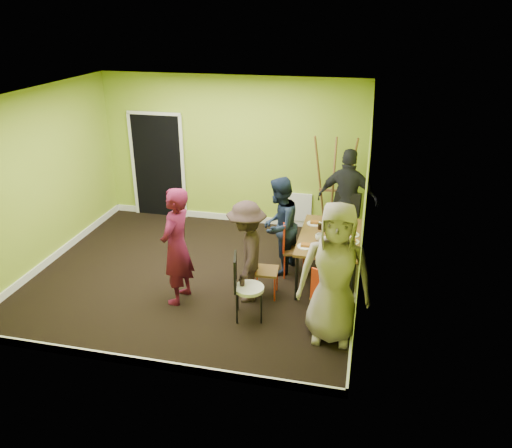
{
  "coord_description": "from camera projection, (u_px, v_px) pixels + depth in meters",
  "views": [
    {
      "loc": [
        2.46,
        -6.55,
        3.91
      ],
      "look_at": [
        0.97,
        0.0,
        0.97
      ],
      "focal_mm": 35.0,
      "sensor_mm": 36.0,
      "label": 1
    }
  ],
  "objects": [
    {
      "name": "person_standing",
      "position": [
        177.0,
        246.0,
        6.9
      ],
      "size": [
        0.48,
        0.67,
        1.71
      ],
      "primitive_type": "imported",
      "rotation": [
        0.0,
        0.0,
        -1.69
      ],
      "color": "#510E28",
      "rests_on": "ground"
    },
    {
      "name": "chair_back_end",
      "position": [
        346.0,
        211.0,
        8.42
      ],
      "size": [
        0.49,
        0.56,
        1.04
      ],
      "rotation": [
        0.0,
        0.0,
        2.99
      ],
      "color": "red",
      "rests_on": "ground"
    },
    {
      "name": "cup_b",
      "position": [
        342.0,
        233.0,
        7.44
      ],
      "size": [
        0.09,
        0.09,
        0.09
      ],
      "primitive_type": "imported",
      "color": "white",
      "rests_on": "dining_table"
    },
    {
      "name": "person_left_far",
      "position": [
        279.0,
        226.0,
        7.71
      ],
      "size": [
        0.74,
        0.87,
        1.56
      ],
      "primitive_type": "imported",
      "rotation": [
        0.0,
        0.0,
        -1.78
      ],
      "color": "#151F34",
      "rests_on": "ground"
    },
    {
      "name": "person_left_near",
      "position": [
        247.0,
        252.0,
        6.99
      ],
      "size": [
        0.71,
        1.04,
        1.49
      ],
      "primitive_type": "imported",
      "rotation": [
        0.0,
        0.0,
        -1.4
      ],
      "color": "#2D201E",
      "rests_on": "ground"
    },
    {
      "name": "glass_front",
      "position": [
        339.0,
        249.0,
        6.95
      ],
      "size": [
        0.07,
        0.07,
        0.09
      ],
      "primitive_type": "cylinder",
      "color": "black",
      "rests_on": "dining_table"
    },
    {
      "name": "dining_table",
      "position": [
        330.0,
        239.0,
        7.5
      ],
      "size": [
        0.9,
        1.5,
        0.75
      ],
      "color": "black",
      "rests_on": "ground"
    },
    {
      "name": "room_walls",
      "position": [
        193.0,
        216.0,
        7.56
      ],
      "size": [
        5.04,
        4.54,
        2.82
      ],
      "color": "#95B42E",
      "rests_on": "ground"
    },
    {
      "name": "glass_back",
      "position": [
        342.0,
        222.0,
        7.81
      ],
      "size": [
        0.06,
        0.06,
        0.1
      ],
      "primitive_type": "cylinder",
      "color": "black",
      "rests_on": "dining_table"
    },
    {
      "name": "plate_near_left",
      "position": [
        314.0,
        224.0,
        7.87
      ],
      "size": [
        0.24,
        0.24,
        0.01
      ],
      "primitive_type": "cylinder",
      "color": "white",
      "rests_on": "dining_table"
    },
    {
      "name": "person_back_end",
      "position": [
        348.0,
        200.0,
        8.48
      ],
      "size": [
        1.08,
        0.57,
        1.77
      ],
      "primitive_type": "imported",
      "rotation": [
        0.0,
        0.0,
        3.01
      ],
      "color": "black",
      "rests_on": "ground"
    },
    {
      "name": "plate_wall_front",
      "position": [
        351.0,
        242.0,
        7.27
      ],
      "size": [
        0.23,
        0.23,
        0.01
      ],
      "primitive_type": "cylinder",
      "color": "white",
      "rests_on": "dining_table"
    },
    {
      "name": "chair_bentwood",
      "position": [
        244.0,
        284.0,
        6.64
      ],
      "size": [
        0.44,
        0.43,
        0.93
      ],
      "rotation": [
        0.0,
        0.0,
        -1.35
      ],
      "color": "black",
      "rests_on": "ground"
    },
    {
      "name": "easel",
      "position": [
        333.0,
        188.0,
        8.84
      ],
      "size": [
        0.76,
        0.72,
        1.9
      ],
      "color": "brown",
      "rests_on": "ground"
    },
    {
      "name": "chair_front_end",
      "position": [
        326.0,
        294.0,
        6.46
      ],
      "size": [
        0.47,
        0.47,
        0.86
      ],
      "rotation": [
        0.0,
        0.0,
        -0.42
      ],
      "color": "red",
      "rests_on": "ground"
    },
    {
      "name": "plate_far_front",
      "position": [
        327.0,
        254.0,
        6.9
      ],
      "size": [
        0.22,
        0.22,
        0.01
      ],
      "primitive_type": "cylinder",
      "color": "white",
      "rests_on": "dining_table"
    },
    {
      "name": "blue_bottle",
      "position": [
        345.0,
        239.0,
        7.16
      ],
      "size": [
        0.08,
        0.08,
        0.19
      ],
      "primitive_type": "cylinder",
      "color": "blue",
      "rests_on": "dining_table"
    },
    {
      "name": "ground",
      "position": [
        196.0,
        274.0,
        7.92
      ],
      "size": [
        5.0,
        5.0,
        0.0
      ],
      "primitive_type": "plane",
      "color": "black",
      "rests_on": "ground"
    },
    {
      "name": "person_front_end",
      "position": [
        335.0,
        274.0,
        6.06
      ],
      "size": [
        0.91,
        0.59,
        1.84
      ],
      "primitive_type": "imported",
      "rotation": [
        0.0,
        0.0,
        0.01
      ],
      "color": "gray",
      "rests_on": "ground"
    },
    {
      "name": "cup_a",
      "position": [
        320.0,
        237.0,
        7.3
      ],
      "size": [
        0.13,
        0.13,
        0.1
      ],
      "primitive_type": "imported",
      "color": "white",
      "rests_on": "dining_table"
    },
    {
      "name": "plate_far_back",
      "position": [
        334.0,
        220.0,
        8.0
      ],
      "size": [
        0.25,
        0.25,
        0.01
      ],
      "primitive_type": "cylinder",
      "color": "white",
      "rests_on": "dining_table"
    },
    {
      "name": "chair_left_far",
      "position": [
        290.0,
        245.0,
        7.74
      ],
      "size": [
        0.44,
        0.44,
        0.91
      ],
      "rotation": [
        0.0,
        0.0,
        -1.38
      ],
      "color": "red",
      "rests_on": "ground"
    },
    {
      "name": "orange_bottle",
      "position": [
        325.0,
        227.0,
        7.69
      ],
      "size": [
        0.03,
        0.03,
        0.07
      ],
      "primitive_type": "cylinder",
      "color": "red",
      "rests_on": "dining_table"
    },
    {
      "name": "thermos",
      "position": [
        332.0,
        230.0,
        7.4
      ],
      "size": [
        0.07,
        0.07,
        0.2
      ],
      "primitive_type": "cylinder",
      "color": "white",
      "rests_on": "dining_table"
    },
    {
      "name": "glass_mid",
      "position": [
        320.0,
        226.0,
        7.67
      ],
      "size": [
        0.07,
        0.07,
        0.09
      ],
      "primitive_type": "cylinder",
      "color": "black",
      "rests_on": "dining_table"
    },
    {
      "name": "plate_wall_back",
      "position": [
        351.0,
        235.0,
        7.49
      ],
      "size": [
        0.23,
        0.23,
        0.01
      ],
      "primitive_type": "cylinder",
      "color": "white",
      "rests_on": "dining_table"
    },
    {
      "name": "chair_left_near",
      "position": [
        261.0,
        265.0,
        7.18
      ],
      "size": [
        0.38,
        0.38,
        0.86
      ],
      "rotation": [
        0.0,
        0.0,
        -1.5
      ],
      "color": "red",
      "rests_on": "ground"
    },
    {
      "name": "plate_near_right",
      "position": [
        305.0,
        246.0,
        7.12
      ],
      "size": [
        0.23,
        0.23,
        0.01
      ],
      "primitive_type": "cylinder",
      "color": "white",
      "rests_on": "dining_table"
    }
  ]
}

